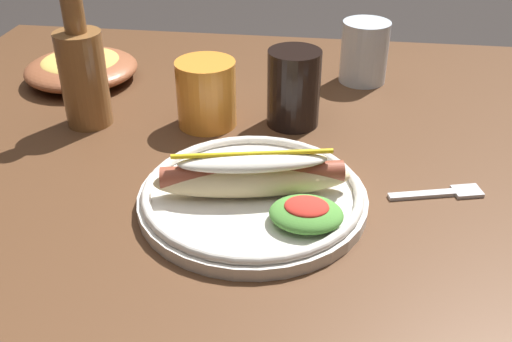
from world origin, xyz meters
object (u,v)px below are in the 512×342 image
at_px(water_cup, 364,52).
at_px(glass_bottle, 83,71).
at_px(extra_cup, 206,94).
at_px(fork, 443,193).
at_px(soda_cup, 294,88).
at_px(side_bowl, 81,67).
at_px(hot_dog_plate, 255,191).

relative_size(water_cup, glass_bottle, 0.47).
relative_size(extra_cup, glass_bottle, 0.45).
height_order(extra_cup, glass_bottle, glass_bottle).
distance_m(fork, glass_bottle, 0.54).
xyz_separation_m(soda_cup, side_bowl, (-0.39, 0.12, -0.03)).
xyz_separation_m(extra_cup, side_bowl, (-0.26, 0.14, -0.03)).
bearing_deg(fork, water_cup, 89.92).
relative_size(fork, side_bowl, 0.61).
bearing_deg(side_bowl, hot_dog_plate, -43.91).
distance_m(soda_cup, extra_cup, 0.13).
relative_size(hot_dog_plate, water_cup, 2.62).
bearing_deg(glass_bottle, soda_cup, 7.40).
bearing_deg(glass_bottle, hot_dog_plate, -33.62).
height_order(fork, extra_cup, extra_cup).
relative_size(fork, water_cup, 1.13).
height_order(soda_cup, water_cup, soda_cup).
bearing_deg(hot_dog_plate, side_bowl, 136.09).
height_order(fork, water_cup, water_cup).
relative_size(soda_cup, water_cup, 1.09).
relative_size(hot_dog_plate, fork, 2.32).
xyz_separation_m(fork, side_bowl, (-0.59, 0.29, 0.02)).
bearing_deg(water_cup, hot_dog_plate, -108.16).
bearing_deg(side_bowl, extra_cup, -28.15).
bearing_deg(extra_cup, fork, -24.52).
bearing_deg(extra_cup, hot_dog_plate, -63.72).
bearing_deg(glass_bottle, fork, -14.42).
distance_m(fork, water_cup, 0.37).
bearing_deg(glass_bottle, extra_cup, 6.35).
height_order(hot_dog_plate, fork, hot_dog_plate).
relative_size(hot_dog_plate, extra_cup, 2.77).
bearing_deg(soda_cup, glass_bottle, -172.60).
height_order(soda_cup, side_bowl, soda_cup).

